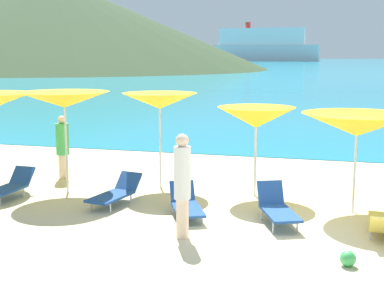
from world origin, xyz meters
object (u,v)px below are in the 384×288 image
(beachgoer_1, at_px, (63,146))
(lounge_chair_8, at_px, (277,207))
(beach_ball, at_px, (348,258))
(cruise_ship, at_px, (261,47))
(umbrella_5, at_px, (357,125))
(lounge_chair_7, at_px, (8,187))
(lounge_chair_2, at_px, (116,192))
(umbrella_3, at_px, (160,101))
(beachgoer_3, at_px, (182,182))
(umbrella_2, at_px, (64,100))
(lounge_chair_6, at_px, (186,204))
(umbrella_4, at_px, (256,118))

(beachgoer_1, bearing_deg, lounge_chair_8, -29.54)
(beach_ball, relative_size, cruise_ship, 0.00)
(umbrella_5, bearing_deg, lounge_chair_7, -172.51)
(umbrella_5, height_order, lounge_chair_2, umbrella_5)
(cruise_ship, bearing_deg, umbrella_5, -78.20)
(lounge_chair_2, distance_m, lounge_chair_7, 2.53)
(cruise_ship, bearing_deg, umbrella_3, -79.13)
(lounge_chair_8, relative_size, beachgoer_3, 0.79)
(lounge_chair_8, xyz_separation_m, beach_ball, (1.29, -1.86, -0.19))
(umbrella_2, xyz_separation_m, umbrella_5, (6.43, 0.11, -0.37))
(umbrella_5, xyz_separation_m, lounge_chair_2, (-4.94, -0.77, -1.54))
(beachgoer_1, xyz_separation_m, cruise_ship, (-31.89, 262.89, 6.44))
(lounge_chair_6, bearing_deg, umbrella_3, 95.02)
(lounge_chair_2, bearing_deg, umbrella_2, 166.71)
(umbrella_3, distance_m, lounge_chair_2, 2.56)
(umbrella_4, xyz_separation_m, umbrella_5, (2.15, -0.77, 0.00))
(umbrella_5, distance_m, lounge_chair_6, 3.78)
(lounge_chair_6, bearing_deg, cruise_ship, 72.34)
(lounge_chair_7, relative_size, beachgoer_1, 0.95)
(umbrella_4, distance_m, lounge_chair_2, 3.53)
(beachgoer_1, distance_m, beach_ball, 8.33)
(lounge_chair_8, bearing_deg, umbrella_5, 17.12)
(umbrella_2, distance_m, lounge_chair_6, 3.90)
(beach_ball, bearing_deg, lounge_chair_7, 164.28)
(umbrella_2, xyz_separation_m, umbrella_4, (4.28, 0.88, -0.38))
(umbrella_2, height_order, umbrella_4, umbrella_2)
(umbrella_5, distance_m, lounge_chair_7, 7.67)
(umbrella_3, bearing_deg, beachgoer_3, -65.49)
(umbrella_3, height_order, beachgoer_3, umbrella_3)
(lounge_chair_7, bearing_deg, beachgoer_3, -15.32)
(beach_ball, bearing_deg, umbrella_5, 87.46)
(umbrella_4, xyz_separation_m, beachgoer_3, (-0.79, -3.22, -0.80))
(lounge_chair_2, bearing_deg, beachgoer_3, -29.83)
(lounge_chair_7, relative_size, beachgoer_3, 0.84)
(umbrella_3, distance_m, beachgoer_3, 3.91)
(lounge_chair_7, bearing_deg, umbrella_2, 43.12)
(lounge_chair_6, xyz_separation_m, beach_ball, (3.10, -1.84, -0.13))
(beachgoer_1, bearing_deg, umbrella_5, -16.71)
(umbrella_5, distance_m, lounge_chair_2, 5.23)
(umbrella_3, xyz_separation_m, beachgoer_3, (1.56, -3.42, -1.10))
(umbrella_2, distance_m, umbrella_4, 4.39)
(lounge_chair_2, distance_m, beachgoer_1, 3.11)
(umbrella_4, distance_m, beach_ball, 4.62)
(umbrella_4, relative_size, lounge_chair_7, 1.31)
(beachgoer_3, bearing_deg, umbrella_4, -8.76)
(lounge_chair_8, bearing_deg, beachgoer_3, -162.51)
(umbrella_3, relative_size, beachgoer_1, 1.40)
(lounge_chair_2, xyz_separation_m, cruise_ship, (-34.21, 264.87, 7.04))
(lounge_chair_6, bearing_deg, beachgoer_3, -102.36)
(lounge_chair_7, height_order, lounge_chair_8, lounge_chair_8)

